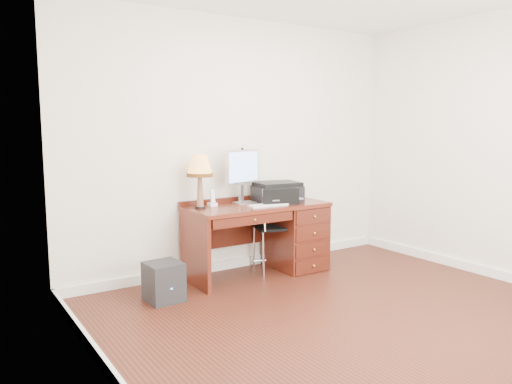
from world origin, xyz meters
TOP-DOWN VIEW (x-y plane):
  - ground at (0.00, 0.00)m, footprint 4.00×4.00m
  - room_shell at (0.00, 0.63)m, footprint 4.00×4.00m
  - desk at (0.32, 1.40)m, footprint 1.50×0.67m
  - monitor at (-0.07, 1.56)m, footprint 0.48×0.23m
  - keyboard at (0.06, 1.26)m, footprint 0.46×0.16m
  - mouse_pad at (0.08, 1.31)m, footprint 0.19×0.19m
  - printer at (0.30, 1.46)m, footprint 0.53×0.44m
  - leg_lamp at (-0.61, 1.50)m, footprint 0.26×0.26m
  - phone at (-0.44, 1.56)m, footprint 0.08×0.08m
  - pen_cup at (0.36, 1.56)m, footprint 0.07×0.07m
  - chair at (0.24, 1.35)m, footprint 0.54×0.55m
  - equipment_box at (-1.15, 1.18)m, footprint 0.32×0.32m

SIDE VIEW (x-z plane):
  - ground at x=0.00m, z-range 0.00..0.00m
  - room_shell at x=0.00m, z-range -1.95..2.05m
  - equipment_box at x=-1.15m, z-range 0.00..0.35m
  - desk at x=0.32m, z-range 0.04..0.79m
  - chair at x=0.24m, z-range 0.10..1.02m
  - keyboard at x=0.06m, z-range 0.75..0.77m
  - mouse_pad at x=0.08m, z-range 0.74..0.78m
  - pen_cup at x=0.36m, z-range 0.75..0.84m
  - phone at x=-0.44m, z-range 0.72..0.88m
  - printer at x=0.30m, z-range 0.75..0.96m
  - monitor at x=-0.07m, z-range 0.82..1.39m
  - leg_lamp at x=-0.61m, z-range 0.87..1.41m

